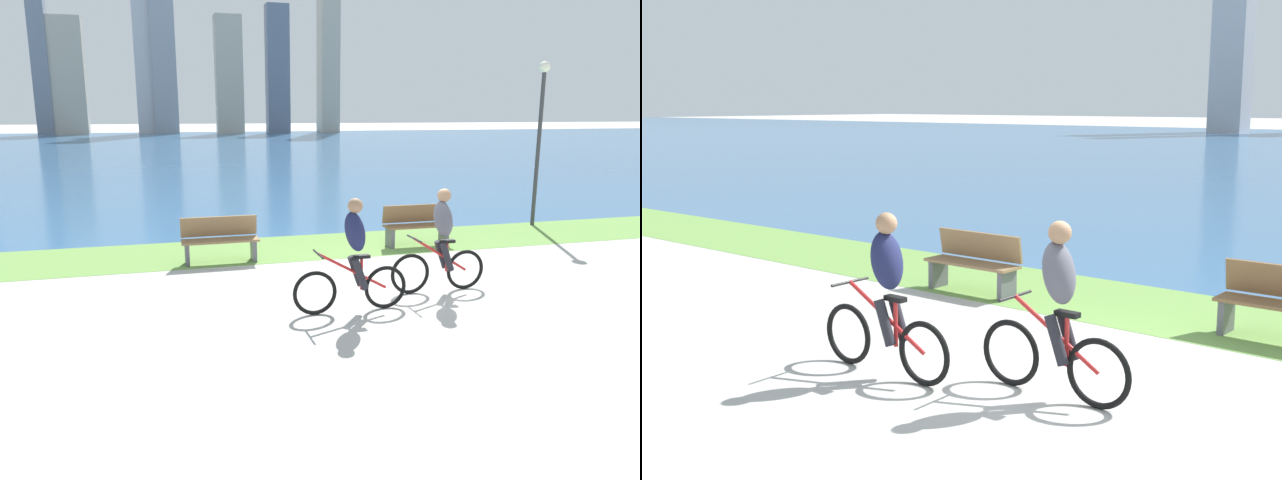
# 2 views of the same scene
# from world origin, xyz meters

# --- Properties ---
(ground_plane) EXTENTS (300.00, 300.00, 0.00)m
(ground_plane) POSITION_xyz_m (0.00, 0.00, 0.00)
(ground_plane) COLOR #B2AFA8
(grass_strip_bayside) EXTENTS (120.00, 2.44, 0.01)m
(grass_strip_bayside) POSITION_xyz_m (0.00, 2.99, 0.00)
(grass_strip_bayside) COLOR #6B9947
(grass_strip_bayside) RESTS_ON ground
(cyclist_lead) EXTENTS (1.76, 0.52, 1.70)m
(cyclist_lead) POSITION_xyz_m (-1.29, -1.27, 0.84)
(cyclist_lead) COLOR black
(cyclist_lead) RESTS_ON ground
(cyclist_trailing) EXTENTS (1.67, 0.52, 1.71)m
(cyclist_trailing) POSITION_xyz_m (0.40, -0.71, 0.84)
(cyclist_trailing) COLOR black
(cyclist_trailing) RESTS_ON ground
(bench_near_path) EXTENTS (1.50, 0.47, 0.90)m
(bench_near_path) POSITION_xyz_m (-2.90, 2.19, 0.45)
(bench_near_path) COLOR olive
(bench_near_path) RESTS_ON ground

